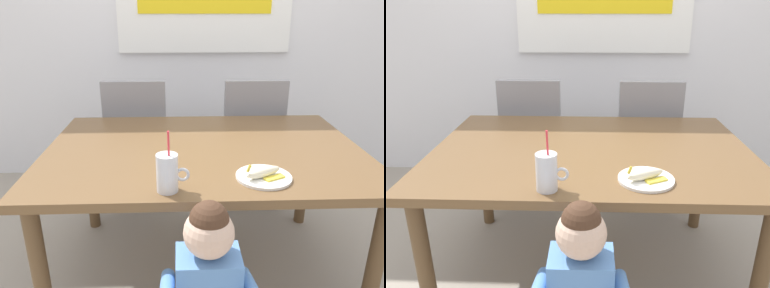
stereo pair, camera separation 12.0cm
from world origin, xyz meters
The scene contains 9 objects.
ground_plane centered at (0.00, 0.00, 0.00)m, with size 24.00×24.00×0.00m, color #9E9384.
back_wall centered at (0.00, 1.40, 1.45)m, with size 6.40×0.17×2.90m.
dining_table centered at (0.00, 0.00, 0.67)m, with size 1.58×1.09×0.75m.
dining_chair_left centered at (-0.42, 0.77, 0.54)m, with size 0.44×0.45×0.96m.
dining_chair_right centered at (0.39, 0.75, 0.54)m, with size 0.44×0.45×0.96m.
toddler_standing centered at (-0.03, -0.71, 0.53)m, with size 0.33×0.24×0.84m.
milk_cup centered at (-0.17, -0.45, 0.81)m, with size 0.13×0.08×0.25m.
snack_plate centered at (0.22, -0.36, 0.75)m, with size 0.23×0.23×0.01m, color white.
peeled_banana centered at (0.22, -0.37, 0.78)m, with size 0.18×0.13×0.07m.
Camera 2 is at (-0.01, -1.71, 1.42)m, focal length 34.22 mm.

